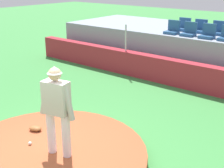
# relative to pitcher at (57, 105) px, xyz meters

# --- Properties ---
(ground_plane) EXTENTS (60.00, 60.00, 0.00)m
(ground_plane) POSITION_rel_pitcher_xyz_m (-0.23, -0.09, -1.33)
(ground_plane) COLOR #3C8940
(pitchers_mound) EXTENTS (4.06, 4.06, 0.26)m
(pitchers_mound) POSITION_rel_pitcher_xyz_m (-0.23, -0.09, -1.20)
(pitchers_mound) COLOR #A4512F
(pitchers_mound) RESTS_ON ground_plane
(pitcher) EXTENTS (0.82, 0.37, 1.85)m
(pitcher) POSITION_rel_pitcher_xyz_m (0.00, 0.00, 0.00)
(pitcher) COLOR white
(pitcher) RESTS_ON pitchers_mound
(baseball) EXTENTS (0.07, 0.07, 0.07)m
(baseball) POSITION_rel_pitcher_xyz_m (-0.75, -0.17, -1.04)
(baseball) COLOR white
(baseball) RESTS_ON pitchers_mound
(fielding_glove) EXTENTS (0.35, 0.30, 0.11)m
(fielding_glove) POSITION_rel_pitcher_xyz_m (-1.17, 0.29, -1.02)
(fielding_glove) COLOR brown
(fielding_glove) RESTS_ON pitchers_mound
(brick_barrier) EXTENTS (14.11, 0.40, 0.92)m
(brick_barrier) POSITION_rel_pitcher_xyz_m (-0.23, 5.81, -0.87)
(brick_barrier) COLOR #A82833
(brick_barrier) RESTS_ON ground_plane
(fence_post_left) EXTENTS (0.06, 0.06, 1.02)m
(fence_post_left) POSITION_rel_pitcher_xyz_m (-2.66, 5.81, 0.10)
(fence_post_left) COLOR silver
(fence_post_left) RESTS_ON brick_barrier
(bleacher_platform) EXTENTS (12.74, 3.96, 1.59)m
(bleacher_platform) POSITION_rel_pitcher_xyz_m (-0.23, 8.35, -0.53)
(bleacher_platform) COLOR #85919F
(bleacher_platform) RESTS_ON ground_plane
(stadium_chair_0) EXTENTS (0.48, 0.44, 0.50)m
(stadium_chair_0) POSITION_rel_pitcher_xyz_m (-1.27, 6.92, 0.42)
(stadium_chair_0) COLOR #27517F
(stadium_chair_0) RESTS_ON bleacher_platform
(stadium_chair_1) EXTENTS (0.48, 0.44, 0.50)m
(stadium_chair_1) POSITION_rel_pitcher_xyz_m (-0.59, 6.91, 0.42)
(stadium_chair_1) COLOR #27517F
(stadium_chair_1) RESTS_ON bleacher_platform
(stadium_chair_2) EXTENTS (0.48, 0.44, 0.50)m
(stadium_chair_2) POSITION_rel_pitcher_xyz_m (0.12, 6.91, 0.42)
(stadium_chair_2) COLOR #27517F
(stadium_chair_2) RESTS_ON bleacher_platform
(stadium_chair_4) EXTENTS (0.48, 0.44, 0.50)m
(stadium_chair_4) POSITION_rel_pitcher_xyz_m (-1.27, 7.83, 0.42)
(stadium_chair_4) COLOR #27517F
(stadium_chair_4) RESTS_ON bleacher_platform
(stadium_chair_5) EXTENTS (0.48, 0.44, 0.50)m
(stadium_chair_5) POSITION_rel_pitcher_xyz_m (-0.57, 7.80, 0.42)
(stadium_chair_5) COLOR #27517F
(stadium_chair_5) RESTS_ON bleacher_platform
(stadium_chair_6) EXTENTS (0.48, 0.44, 0.50)m
(stadium_chair_6) POSITION_rel_pitcher_xyz_m (0.14, 7.83, 0.42)
(stadium_chair_6) COLOR #27517F
(stadium_chair_6) RESTS_ON bleacher_platform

